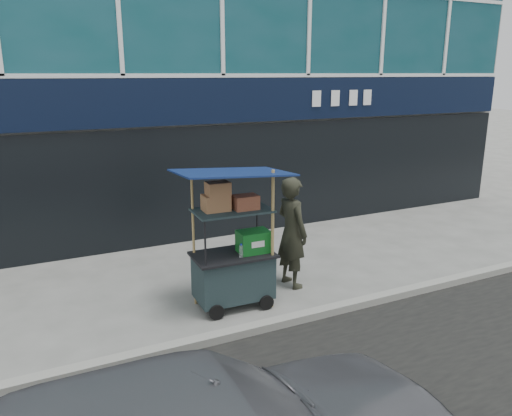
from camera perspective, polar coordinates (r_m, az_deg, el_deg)
ground at (r=7.79m, az=7.78°, el=-11.26°), size 80.00×80.00×0.00m
curb at (r=7.61m, az=8.65°, el=-11.44°), size 80.00×0.18×0.12m
vendor_cart at (r=7.52m, az=-2.51°, el=-5.79°), size 1.64×1.19×2.17m
vendor_man at (r=8.20m, az=4.12°, el=-2.78°), size 0.52×0.72×1.85m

